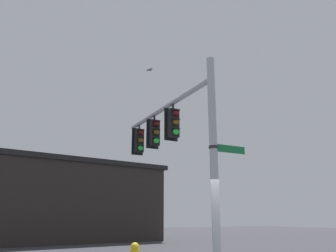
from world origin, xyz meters
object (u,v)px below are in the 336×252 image
traffic_light_nearest_pole (173,123)px  traffic_light_mid_outer (139,141)px  traffic_light_mid_inner (155,133)px  bird_flying (150,70)px  street_name_sign (223,148)px

traffic_light_nearest_pole → traffic_light_mid_outer: size_ratio=1.00×
traffic_light_mid_inner → bird_flying: 3.02m
bird_flying → traffic_light_mid_inner: bearing=91.5°
traffic_light_mid_inner → street_name_sign: size_ratio=1.03×
bird_flying → street_name_sign: bearing=93.8°
street_name_sign → traffic_light_mid_outer: bearing=-87.3°
traffic_light_mid_inner → bird_flying: (0.01, -0.54, 2.97)m
traffic_light_nearest_pole → traffic_light_mid_inner: 1.60m
traffic_light_nearest_pole → bird_flying: bearing=-90.2°
traffic_light_mid_inner → street_name_sign: bearing=94.1°
street_name_sign → traffic_light_mid_inner: bearing=-85.9°
traffic_light_mid_outer → street_name_sign: size_ratio=1.03×
traffic_light_nearest_pole → bird_flying: (-0.01, -2.14, 2.97)m
street_name_sign → traffic_light_nearest_pole: bearing=-82.8°
traffic_light_nearest_pole → traffic_light_mid_inner: same height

